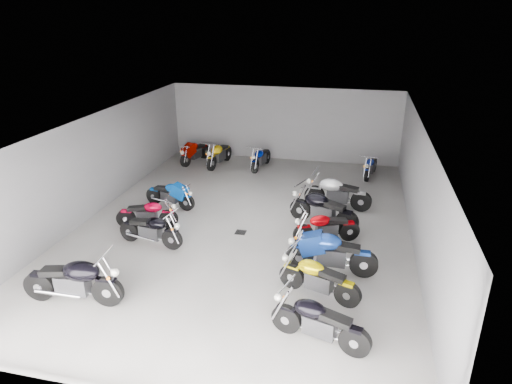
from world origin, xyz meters
TOP-DOWN VIEW (x-y plane):
  - ground at (0.00, 0.00)m, footprint 14.00×14.00m
  - wall_back at (0.00, 7.00)m, footprint 10.00×0.10m
  - wall_left at (-5.00, 0.00)m, footprint 0.10×14.00m
  - wall_right at (5.00, 0.00)m, footprint 0.10×14.00m
  - ceiling at (0.00, 0.00)m, footprint 10.00×14.00m
  - drain_grate at (0.00, -0.50)m, footprint 0.32×0.32m
  - motorcycle_left_a at (-2.77, -4.76)m, footprint 2.38×0.52m
  - motorcycle_left_c at (-2.26, -1.82)m, footprint 2.01×0.49m
  - motorcycle_left_d at (-2.86, -0.79)m, footprint 1.89×0.53m
  - motorcycle_left_e at (-2.79, 0.81)m, footprint 1.88×0.55m
  - motorcycle_right_a at (2.76, -4.88)m, footprint 2.06×0.71m
  - motorcycle_right_b at (2.59, -3.28)m, footprint 1.97×0.79m
  - motorcycle_right_c at (2.78, -2.15)m, footprint 2.33×0.45m
  - motorcycle_right_d at (2.54, -0.54)m, footprint 1.87×0.88m
  - motorcycle_right_e at (2.34, 0.54)m, footprint 2.20×0.96m
  - motorcycle_right_f at (2.68, 2.02)m, footprint 2.27×0.52m
  - motorcycle_back_a at (-3.67, 5.60)m, footprint 0.68×1.97m
  - motorcycle_back_b at (-2.52, 5.43)m, footprint 0.53×2.14m
  - motorcycle_back_c at (-0.69, 5.48)m, footprint 0.48×1.95m
  - motorcycle_back_f at (3.81, 5.46)m, footprint 0.53×1.83m

SIDE VIEW (x-z plane):
  - ground at x=0.00m, z-range 0.00..0.00m
  - drain_grate at x=0.00m, z-range 0.00..0.01m
  - motorcycle_back_f at x=3.81m, z-range 0.04..0.85m
  - motorcycle_left_e at x=-2.79m, z-range 0.04..0.87m
  - motorcycle_left_d at x=-2.86m, z-range 0.04..0.88m
  - motorcycle_back_c at x=-0.69m, z-range 0.04..0.90m
  - motorcycle_right_d at x=2.54m, z-range 0.04..0.91m
  - motorcycle_back_a at x=-3.67m, z-range 0.04..0.92m
  - motorcycle_left_c at x=-2.26m, z-range 0.04..0.93m
  - motorcycle_right_b at x=2.59m, z-range 0.04..0.94m
  - motorcycle_right_a at x=2.76m, z-range 0.04..0.97m
  - motorcycle_back_b at x=-2.52m, z-range 0.04..0.98m
  - motorcycle_right_f at x=2.68m, z-range 0.05..1.04m
  - motorcycle_right_e at x=2.34m, z-range 0.05..1.05m
  - motorcycle_right_c at x=2.78m, z-range 0.05..1.07m
  - motorcycle_left_a at x=-2.77m, z-range 0.05..1.09m
  - wall_back at x=0.00m, z-range 0.00..3.20m
  - wall_left at x=-5.00m, z-range 0.00..3.20m
  - wall_right at x=5.00m, z-range 0.00..3.20m
  - ceiling at x=0.00m, z-range 3.20..3.24m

